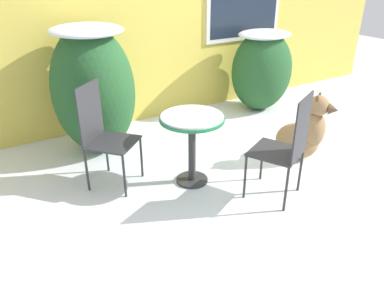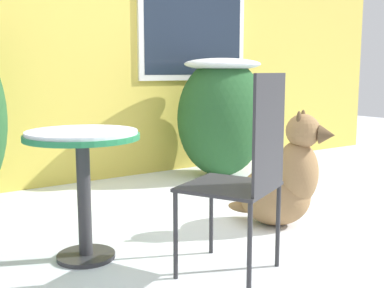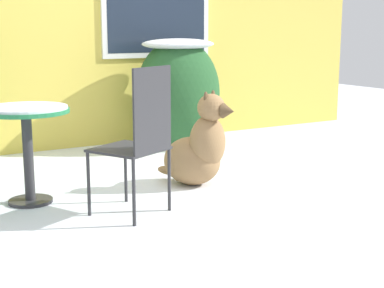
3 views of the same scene
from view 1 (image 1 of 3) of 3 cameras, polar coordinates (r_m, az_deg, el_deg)
ground_plane at (r=4.23m, az=13.19°, el=-4.11°), size 16.00×16.00×0.00m
house_wall at (r=5.51m, az=-1.30°, el=18.99°), size 8.00×0.10×2.75m
shrub_left at (r=4.48m, az=-14.85°, el=8.34°), size 0.94×1.05×1.47m
shrub_middle at (r=5.80m, az=10.60°, el=11.25°), size 0.96×0.80×1.19m
patio_table at (r=3.68m, az=0.00°, el=2.19°), size 0.64×0.64×0.74m
patio_chair_near_table at (r=3.78m, az=-13.36°, el=1.74°), size 0.62×0.62×1.05m
patio_chair_far_side at (r=3.53m, az=14.17°, el=-0.12°), size 0.59×0.59×1.05m
dog at (r=4.46m, az=16.59°, el=1.43°), size 0.61×0.69×0.80m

